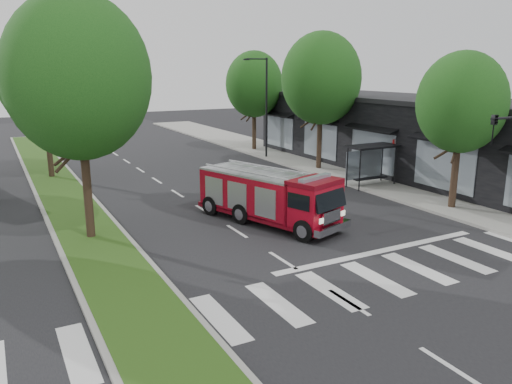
{
  "coord_description": "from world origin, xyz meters",
  "views": [
    {
      "loc": [
        -9.36,
        -15.3,
        7.13
      ],
      "look_at": [
        0.83,
        3.73,
        1.8
      ],
      "focal_mm": 35.0,
      "sensor_mm": 36.0,
      "label": 1
    }
  ],
  "objects": [
    {
      "name": "sidewalk_right",
      "position": [
        12.5,
        10.0,
        0.07
      ],
      "size": [
        5.0,
        80.0,
        0.15
      ],
      "primitive_type": "cube",
      "color": "gray",
      "rests_on": "ground"
    },
    {
      "name": "tree_right_mid",
      "position": [
        11.5,
        14.0,
        6.49
      ],
      "size": [
        5.6,
        5.6,
        9.72
      ],
      "color": "black",
      "rests_on": "ground"
    },
    {
      "name": "storefront_row",
      "position": [
        17.0,
        10.0,
        2.5
      ],
      "size": [
        8.0,
        30.0,
        5.0
      ],
      "primitive_type": "cube",
      "color": "black",
      "rests_on": "ground"
    },
    {
      "name": "fire_engine",
      "position": [
        1.91,
        4.54,
        1.27
      ],
      "size": [
        4.61,
        7.99,
        2.66
      ],
      "rotation": [
        0.0,
        0.0,
        0.33
      ],
      "color": "#60050F",
      "rests_on": "ground"
    },
    {
      "name": "median",
      "position": [
        -6.0,
        18.0,
        0.08
      ],
      "size": [
        3.0,
        50.0,
        0.15
      ],
      "color": "gray",
      "rests_on": "ground"
    },
    {
      "name": "bus_shelter",
      "position": [
        11.2,
        8.15,
        2.04
      ],
      "size": [
        3.2,
        1.6,
        2.61
      ],
      "color": "black",
      "rests_on": "ground"
    },
    {
      "name": "ground",
      "position": [
        0.0,
        0.0,
        0.0
      ],
      "size": [
        140.0,
        140.0,
        0.0
      ],
      "primitive_type": "plane",
      "color": "black",
      "rests_on": "ground"
    },
    {
      "name": "streetlight_right_far",
      "position": [
        10.35,
        20.0,
        4.48
      ],
      "size": [
        2.11,
        0.2,
        8.0
      ],
      "color": "black",
      "rests_on": "ground"
    },
    {
      "name": "tree_median_far",
      "position": [
        -6.0,
        20.0,
        6.49
      ],
      "size": [
        5.6,
        5.6,
        9.72
      ],
      "color": "black",
      "rests_on": "ground"
    },
    {
      "name": "tree_right_near",
      "position": [
        11.5,
        2.0,
        5.51
      ],
      "size": [
        4.4,
        4.4,
        8.05
      ],
      "color": "black",
      "rests_on": "ground"
    },
    {
      "name": "tree_median_near",
      "position": [
        -6.0,
        6.0,
        6.81
      ],
      "size": [
        5.8,
        5.8,
        10.16
      ],
      "color": "black",
      "rests_on": "ground"
    },
    {
      "name": "tree_right_far",
      "position": [
        11.5,
        24.0,
        5.84
      ],
      "size": [
        5.0,
        5.0,
        8.73
      ],
      "color": "black",
      "rests_on": "ground"
    }
  ]
}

